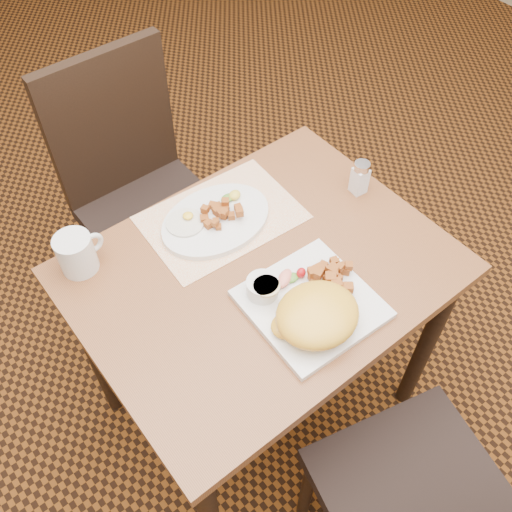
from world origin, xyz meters
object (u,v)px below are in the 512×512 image
at_px(table, 262,293).
at_px(salt_shaker, 360,177).
at_px(plate_oval, 216,220).
at_px(coffee_mug, 77,253).
at_px(plate_square, 311,304).
at_px(chair_far, 139,185).

height_order(table, salt_shaker, salt_shaker).
xyz_separation_m(plate_oval, coffee_mug, (-0.34, 0.09, 0.04)).
height_order(plate_square, plate_oval, plate_oval).
bearing_deg(plate_oval, table, -89.50).
distance_m(table, coffee_mug, 0.47).
distance_m(plate_oval, coffee_mug, 0.36).
relative_size(table, chair_far, 0.93).
distance_m(table, salt_shaker, 0.41).
height_order(table, plate_square, plate_square).
height_order(plate_square, coffee_mug, coffee_mug).
relative_size(chair_far, plate_oval, 3.19).
distance_m(chair_far, plate_square, 0.84).
relative_size(plate_square, salt_shaker, 2.80).
distance_m(table, plate_oval, 0.23).
bearing_deg(chair_far, salt_shaker, 121.79).
bearing_deg(table, chair_far, 90.09).
bearing_deg(plate_square, coffee_mug, 129.75).
bearing_deg(coffee_mug, salt_shaker, -17.92).
height_order(chair_far, salt_shaker, chair_far).
distance_m(plate_square, salt_shaker, 0.41).
bearing_deg(chair_far, coffee_mug, 46.93).
distance_m(chair_far, coffee_mug, 0.57).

